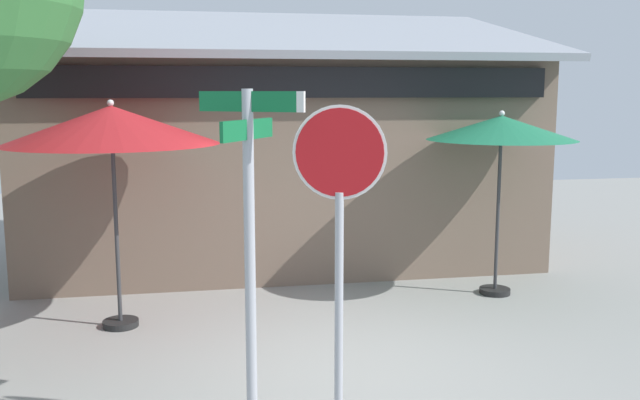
{
  "coord_description": "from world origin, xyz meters",
  "views": [
    {
      "loc": [
        -1.52,
        -6.94,
        2.9
      ],
      "look_at": [
        0.01,
        1.2,
        1.6
      ],
      "focal_mm": 39.02,
      "sensor_mm": 36.0,
      "label": 1
    }
  ],
  "objects_px": {
    "patio_umbrella_forest_green_center": "(501,130)",
    "patio_umbrella_crimson_left": "(112,126)",
    "street_sign_post": "(250,230)",
    "stop_sign": "(339,213)"
  },
  "relations": [
    {
      "from": "street_sign_post",
      "to": "patio_umbrella_forest_green_center",
      "type": "relative_size",
      "value": 1.11
    },
    {
      "from": "street_sign_post",
      "to": "patio_umbrella_crimson_left",
      "type": "relative_size",
      "value": 1.04
    },
    {
      "from": "street_sign_post",
      "to": "stop_sign",
      "type": "distance_m",
      "value": 0.74
    },
    {
      "from": "stop_sign",
      "to": "patio_umbrella_crimson_left",
      "type": "distance_m",
      "value": 3.94
    },
    {
      "from": "stop_sign",
      "to": "patio_umbrella_crimson_left",
      "type": "xyz_separation_m",
      "value": [
        -2.07,
        3.31,
        0.55
      ]
    },
    {
      "from": "street_sign_post",
      "to": "patio_umbrella_crimson_left",
      "type": "height_order",
      "value": "street_sign_post"
    },
    {
      "from": "stop_sign",
      "to": "patio_umbrella_forest_green_center",
      "type": "distance_m",
      "value": 4.92
    },
    {
      "from": "stop_sign",
      "to": "patio_umbrella_crimson_left",
      "type": "bearing_deg",
      "value": 121.99
    },
    {
      "from": "stop_sign",
      "to": "patio_umbrella_crimson_left",
      "type": "relative_size",
      "value": 1.0
    },
    {
      "from": "patio_umbrella_forest_green_center",
      "to": "patio_umbrella_crimson_left",
      "type": "bearing_deg",
      "value": -174.82
    }
  ]
}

